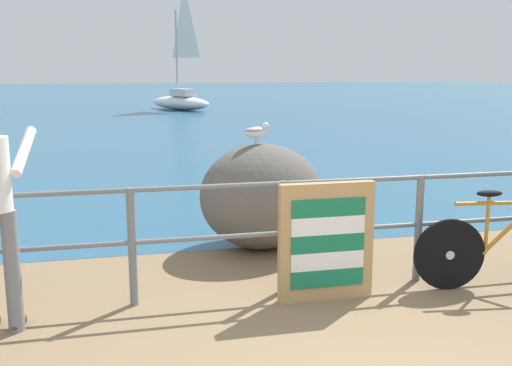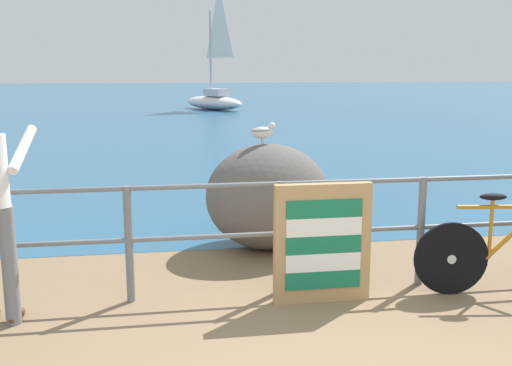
{
  "view_description": "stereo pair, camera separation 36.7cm",
  "coord_description": "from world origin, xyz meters",
  "px_view_note": "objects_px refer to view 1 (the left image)",
  "views": [
    {
      "loc": [
        -1.38,
        -2.65,
        1.97
      ],
      "look_at": [
        -0.16,
        2.6,
        0.94
      ],
      "focal_mm": 41.17,
      "sensor_mm": 36.0,
      "label": 1
    },
    {
      "loc": [
        -1.02,
        -2.72,
        1.97
      ],
      "look_at": [
        -0.16,
        2.6,
        0.94
      ],
      "focal_mm": 41.17,
      "sensor_mm": 36.0,
      "label": 2
    }
  ],
  "objects_px": {
    "breakwater_boulder_main": "(262,196)",
    "seagull": "(257,131)",
    "folded_deckchair_stack": "(326,242)",
    "sailboat": "(181,96)"
  },
  "relations": [
    {
      "from": "breakwater_boulder_main",
      "to": "seagull",
      "type": "relative_size",
      "value": 4.08
    },
    {
      "from": "breakwater_boulder_main",
      "to": "seagull",
      "type": "xyz_separation_m",
      "value": [
        -0.06,
        0.01,
        0.73
      ]
    },
    {
      "from": "folded_deckchair_stack",
      "to": "sailboat",
      "type": "bearing_deg",
      "value": 86.89
    },
    {
      "from": "breakwater_boulder_main",
      "to": "sailboat",
      "type": "xyz_separation_m",
      "value": [
        1.56,
        23.78,
        0.12
      ]
    },
    {
      "from": "folded_deckchair_stack",
      "to": "breakwater_boulder_main",
      "type": "xyz_separation_m",
      "value": [
        -0.18,
        1.63,
        0.07
      ]
    },
    {
      "from": "folded_deckchair_stack",
      "to": "breakwater_boulder_main",
      "type": "relative_size",
      "value": 0.75
    },
    {
      "from": "folded_deckchair_stack",
      "to": "seagull",
      "type": "bearing_deg",
      "value": 98.22
    },
    {
      "from": "folded_deckchair_stack",
      "to": "breakwater_boulder_main",
      "type": "bearing_deg",
      "value": 96.29
    },
    {
      "from": "folded_deckchair_stack",
      "to": "seagull",
      "type": "relative_size",
      "value": 3.06
    },
    {
      "from": "folded_deckchair_stack",
      "to": "seagull",
      "type": "distance_m",
      "value": 1.83
    }
  ]
}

